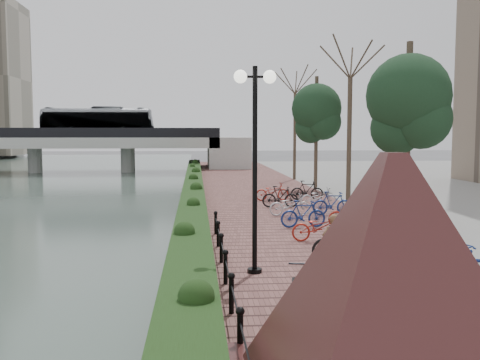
{
  "coord_description": "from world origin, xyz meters",
  "views": [
    {
      "loc": [
        0.75,
        -8.85,
        3.91
      ],
      "look_at": [
        2.54,
        12.79,
        2.0
      ],
      "focal_mm": 40.0,
      "sensor_mm": 36.0,
      "label": 1
    }
  ],
  "objects": [
    {
      "name": "promenade",
      "position": [
        4.0,
        17.5,
        0.25
      ],
      "size": [
        8.0,
        75.0,
        0.5
      ],
      "primitive_type": "cube",
      "color": "brown",
      "rests_on": "ground"
    },
    {
      "name": "hedge",
      "position": [
        0.6,
        20.0,
        0.8
      ],
      "size": [
        1.1,
        56.0,
        0.6
      ],
      "primitive_type": "cube",
      "color": "#1D3413",
      "rests_on": "promenade"
    },
    {
      "name": "chain_fence",
      "position": [
        1.4,
        2.0,
        0.85
      ],
      "size": [
        0.1,
        14.1,
        0.7
      ],
      "color": "black",
      "rests_on": "promenade"
    },
    {
      "name": "granite_monument",
      "position": [
        3.01,
        -2.91,
        2.12
      ],
      "size": [
        6.11,
        6.11,
        3.19
      ],
      "color": "#3F1D1B",
      "rests_on": "promenade"
    },
    {
      "name": "lamppost",
      "position": [
        2.16,
        3.92,
        4.09
      ],
      "size": [
        1.02,
        0.32,
        4.99
      ],
      "color": "black",
      "rests_on": "promenade"
    },
    {
      "name": "motorcycle",
      "position": [
        2.65,
        0.63,
        0.96
      ],
      "size": [
        0.71,
        1.52,
        0.91
      ],
      "primitive_type": null,
      "rotation": [
        0.0,
        0.0,
        -0.18
      ],
      "color": "black",
      "rests_on": "promenade"
    },
    {
      "name": "pedestrian",
      "position": [
        4.0,
        3.49,
        1.25
      ],
      "size": [
        0.58,
        0.41,
        1.49
      ],
      "primitive_type": "imported",
      "rotation": [
        0.0,
        0.0,
        3.24
      ],
      "color": "brown",
      "rests_on": "promenade"
    },
    {
      "name": "bicycle_parking",
      "position": [
        5.49,
        10.11,
        0.97
      ],
      "size": [
        2.4,
        17.32,
        1.0
      ],
      "color": "silver",
      "rests_on": "promenade"
    },
    {
      "name": "street_trees",
      "position": [
        8.0,
        12.68,
        3.69
      ],
      "size": [
        3.2,
        37.12,
        6.8
      ],
      "color": "#392C22",
      "rests_on": "promenade"
    },
    {
      "name": "bridge",
      "position": [
        -13.72,
        45.0,
        3.37
      ],
      "size": [
        36.0,
        10.77,
        6.5
      ],
      "color": "#AEADA8",
      "rests_on": "ground"
    }
  ]
}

